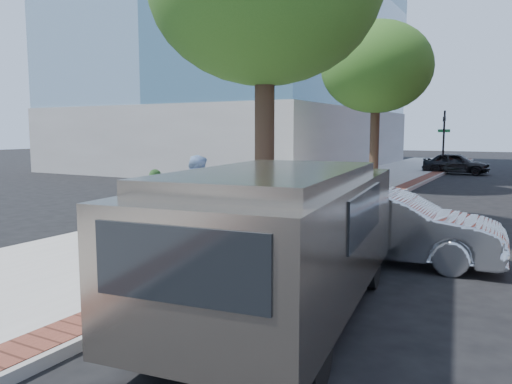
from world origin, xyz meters
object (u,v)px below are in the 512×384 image
Objects in this scene: sedan_silver at (388,225)px; bg_car at (456,163)px; van at (286,233)px; person_officer at (199,199)px; person_green at (156,207)px; person_gray at (236,205)px; parking_meter at (278,194)px.

bg_car is at bearing 0.67° from sedan_silver.
sedan_silver is 3.63m from van.
van is at bearing 168.08° from sedan_silver.
van is (3.35, -2.60, 0.04)m from person_officer.
person_green is 0.37× the size of sedan_silver.
person_gray is at bearing 125.08° from van.
person_gray is 1.04× the size of person_green.
bg_car is at bearing 85.19° from van.
person_officer is at bearing 100.72° from sedan_silver.
person_officer is 0.33× the size of van.
person_green is at bearing -52.83° from person_gray.
van is at bearing -61.94° from parking_meter.
bg_car is (-1.55, 22.37, -0.07)m from sedan_silver.
person_officer is at bearing 135.18° from van.
person_officer is 0.94m from person_green.
person_officer is 1.18× the size of person_green.
person_green is 4.54m from van.
person_gray is 3.18m from sedan_silver.
parking_meter is 0.77× the size of person_officer.
person_gray reaches higher than parking_meter.
parking_meter is 0.98m from person_gray.
person_gray is at bearing -128.81° from person_officer.
sedan_silver is 22.42m from bg_car.
person_officer is 23.46m from bg_car.
person_gray is 0.29× the size of van.
person_green is (-0.72, -0.58, -0.15)m from person_officer.
bg_car is 25.96m from van.
parking_meter is at bearing -179.14° from bg_car.
van reaches higher than sedan_silver.
van is (1.85, -3.48, -0.06)m from parking_meter.
van reaches higher than person_green.
parking_meter is 0.39× the size of bg_car.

